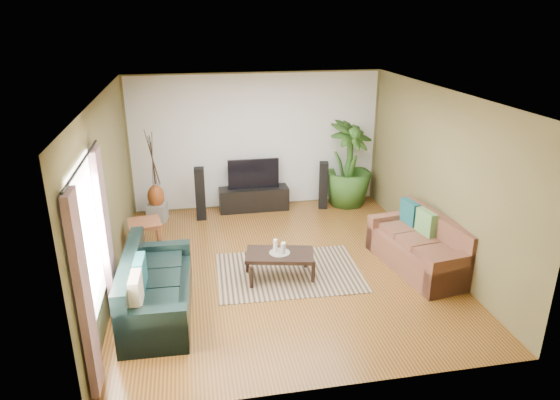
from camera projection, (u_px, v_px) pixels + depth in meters
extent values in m
plane|color=brown|center=(282.00, 267.00, 7.87)|extent=(5.50, 5.50, 0.00)
plane|color=white|center=(283.00, 94.00, 6.91)|extent=(5.50, 5.50, 0.00)
plane|color=brown|center=(257.00, 141.00, 9.92)|extent=(5.00, 0.00, 5.00)
plane|color=brown|center=(335.00, 276.00, 4.86)|extent=(5.00, 0.00, 5.00)
plane|color=brown|center=(107.00, 196.00, 6.96)|extent=(0.00, 5.50, 5.50)
plane|color=brown|center=(439.00, 176.00, 7.82)|extent=(0.00, 5.50, 5.50)
plane|color=white|center=(257.00, 142.00, 9.91)|extent=(4.90, 0.00, 4.90)
plane|color=white|center=(88.00, 242.00, 5.48)|extent=(0.00, 1.80, 1.80)
cube|color=gray|center=(84.00, 297.00, 4.88)|extent=(0.08, 0.35, 2.20)
cube|color=gray|center=(105.00, 234.00, 6.26)|extent=(0.08, 0.35, 2.20)
cylinder|color=black|center=(82.00, 163.00, 5.17)|extent=(0.03, 1.90, 0.03)
cube|color=black|center=(157.00, 284.00, 6.53)|extent=(0.89, 1.95, 0.85)
cube|color=brown|center=(419.00, 243.00, 7.69)|extent=(1.09, 1.90, 0.85)
cube|color=tan|center=(289.00, 272.00, 7.69)|extent=(2.24, 1.63, 0.01)
cube|color=black|center=(280.00, 265.00, 7.48)|extent=(1.09, 0.74, 0.41)
cylinder|color=gray|center=(280.00, 253.00, 7.40)|extent=(0.31, 0.31, 0.01)
cylinder|color=white|center=(275.00, 246.00, 7.38)|extent=(0.06, 0.06, 0.20)
cylinder|color=beige|center=(283.00, 249.00, 7.34)|extent=(0.06, 0.06, 0.15)
cylinder|color=beige|center=(284.00, 246.00, 7.44)|extent=(0.06, 0.06, 0.13)
cube|color=black|center=(254.00, 199.00, 10.07)|extent=(1.38, 0.42, 0.46)
cube|color=black|center=(253.00, 174.00, 9.88)|extent=(1.01, 0.06, 0.60)
cube|color=black|center=(200.00, 194.00, 9.51)|extent=(0.19, 0.21, 1.03)
cube|color=black|center=(323.00, 185.00, 10.07)|extent=(0.21, 0.23, 0.97)
imported|color=#2A541C|center=(348.00, 164.00, 10.13)|extent=(1.36, 1.36, 1.75)
cylinder|color=black|center=(347.00, 198.00, 10.39)|extent=(0.32, 0.32, 0.25)
cube|color=#979794|center=(157.00, 212.00, 9.54)|extent=(0.40, 0.40, 0.34)
ellipsoid|color=brown|center=(156.00, 196.00, 9.42)|extent=(0.31, 0.31, 0.44)
cube|color=brown|center=(146.00, 237.00, 8.26)|extent=(0.59, 0.59, 0.55)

